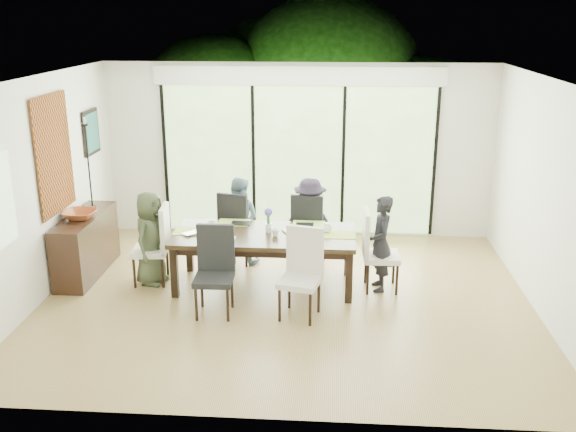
# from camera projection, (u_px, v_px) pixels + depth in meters

# --- Properties ---
(floor) EXTENTS (6.00, 5.00, 0.01)m
(floor) POSITION_uv_depth(u_px,v_px,m) (287.00, 299.00, 8.01)
(floor) COLOR brown
(floor) RESTS_ON ground
(ceiling) EXTENTS (6.00, 5.00, 0.01)m
(ceiling) POSITION_uv_depth(u_px,v_px,m) (286.00, 78.00, 7.18)
(ceiling) COLOR white
(ceiling) RESTS_ON wall_back
(wall_back) EXTENTS (6.00, 0.02, 2.70)m
(wall_back) POSITION_uv_depth(u_px,v_px,m) (298.00, 151.00, 9.98)
(wall_back) COLOR silver
(wall_back) RESTS_ON floor
(wall_front) EXTENTS (6.00, 0.02, 2.70)m
(wall_front) POSITION_uv_depth(u_px,v_px,m) (264.00, 278.00, 5.21)
(wall_front) COLOR silver
(wall_front) RESTS_ON floor
(wall_left) EXTENTS (0.02, 5.00, 2.70)m
(wall_left) POSITION_uv_depth(u_px,v_px,m) (40.00, 189.00, 7.80)
(wall_left) COLOR silver
(wall_left) RESTS_ON floor
(wall_right) EXTENTS (0.02, 5.00, 2.70)m
(wall_right) POSITION_uv_depth(u_px,v_px,m) (547.00, 199.00, 7.39)
(wall_right) COLOR silver
(wall_right) RESTS_ON floor
(glass_doors) EXTENTS (4.20, 0.02, 2.30)m
(glass_doors) POSITION_uv_depth(u_px,v_px,m) (298.00, 161.00, 9.99)
(glass_doors) COLOR #598C3F
(glass_doors) RESTS_ON wall_back
(blinds_header) EXTENTS (4.40, 0.06, 0.28)m
(blinds_header) POSITION_uv_depth(u_px,v_px,m) (299.00, 76.00, 9.58)
(blinds_header) COLOR white
(blinds_header) RESTS_ON wall_back
(mullion_a) EXTENTS (0.05, 0.04, 2.30)m
(mullion_a) POSITION_uv_depth(u_px,v_px,m) (166.00, 159.00, 10.12)
(mullion_a) COLOR black
(mullion_a) RESTS_ON wall_back
(mullion_b) EXTENTS (0.05, 0.04, 2.30)m
(mullion_b) POSITION_uv_depth(u_px,v_px,m) (254.00, 160.00, 10.03)
(mullion_b) COLOR black
(mullion_b) RESTS_ON wall_back
(mullion_c) EXTENTS (0.05, 0.04, 2.30)m
(mullion_c) POSITION_uv_depth(u_px,v_px,m) (343.00, 162.00, 9.93)
(mullion_c) COLOR black
(mullion_c) RESTS_ON wall_back
(mullion_d) EXTENTS (0.05, 0.04, 2.30)m
(mullion_d) POSITION_uv_depth(u_px,v_px,m) (435.00, 163.00, 9.83)
(mullion_d) COLOR black
(mullion_d) RESTS_ON wall_back
(deck) EXTENTS (6.00, 1.80, 0.10)m
(deck) POSITION_uv_depth(u_px,v_px,m) (301.00, 219.00, 11.25)
(deck) COLOR #503922
(deck) RESTS_ON ground
(rail_top) EXTENTS (6.00, 0.08, 0.06)m
(rail_top) POSITION_uv_depth(u_px,v_px,m) (303.00, 175.00, 11.83)
(rail_top) COLOR brown
(rail_top) RESTS_ON deck
(foliage_left) EXTENTS (3.20, 3.20, 3.20)m
(foliage_left) POSITION_uv_depth(u_px,v_px,m) (215.00, 117.00, 12.63)
(foliage_left) COLOR #14380F
(foliage_left) RESTS_ON ground
(foliage_mid) EXTENTS (4.00, 4.00, 4.00)m
(foliage_mid) POSITION_uv_depth(u_px,v_px,m) (327.00, 96.00, 12.94)
(foliage_mid) COLOR #14380F
(foliage_mid) RESTS_ON ground
(foliage_right) EXTENTS (2.80, 2.80, 2.80)m
(foliage_right) POSITION_uv_depth(u_px,v_px,m) (421.00, 130.00, 12.22)
(foliage_right) COLOR #14380F
(foliage_right) RESTS_ON ground
(foliage_far) EXTENTS (3.60, 3.60, 3.60)m
(foliage_far) POSITION_uv_depth(u_px,v_px,m) (281.00, 100.00, 13.73)
(foliage_far) COLOR #14380F
(foliage_far) RESTS_ON ground
(table_top) EXTENTS (2.31, 1.06, 0.06)m
(table_top) POSITION_uv_depth(u_px,v_px,m) (264.00, 235.00, 8.17)
(table_top) COLOR black
(table_top) RESTS_ON floor
(table_apron) EXTENTS (2.11, 0.86, 0.10)m
(table_apron) POSITION_uv_depth(u_px,v_px,m) (264.00, 242.00, 8.20)
(table_apron) COLOR black
(table_apron) RESTS_ON floor
(table_leg_fl) EXTENTS (0.09, 0.09, 0.66)m
(table_leg_fl) POSITION_uv_depth(u_px,v_px,m) (174.00, 272.00, 7.95)
(table_leg_fl) COLOR black
(table_leg_fl) RESTS_ON floor
(table_leg_fr) EXTENTS (0.09, 0.09, 0.66)m
(table_leg_fr) POSITION_uv_depth(u_px,v_px,m) (349.00, 277.00, 7.80)
(table_leg_fr) COLOR black
(table_leg_fr) RESTS_ON floor
(table_leg_bl) EXTENTS (0.09, 0.09, 0.66)m
(table_leg_bl) POSITION_uv_depth(u_px,v_px,m) (189.00, 248.00, 8.77)
(table_leg_bl) COLOR black
(table_leg_bl) RESTS_ON floor
(table_leg_br) EXTENTS (0.09, 0.09, 0.66)m
(table_leg_br) POSITION_uv_depth(u_px,v_px,m) (348.00, 252.00, 8.62)
(table_leg_br) COLOR black
(table_leg_br) RESTS_ON floor
(chair_left_end) EXTENTS (0.48, 0.48, 1.06)m
(chair_left_end) POSITION_uv_depth(u_px,v_px,m) (150.00, 245.00, 8.33)
(chair_left_end) COLOR white
(chair_left_end) RESTS_ON floor
(chair_right_end) EXTENTS (0.45, 0.45, 1.06)m
(chair_right_end) POSITION_uv_depth(u_px,v_px,m) (382.00, 250.00, 8.12)
(chair_right_end) COLOR silver
(chair_right_end) RESTS_ON floor
(chair_far_left) EXTENTS (0.55, 0.55, 1.06)m
(chair_far_left) POSITION_uv_depth(u_px,v_px,m) (239.00, 226.00, 9.06)
(chair_far_left) COLOR black
(chair_far_left) RESTS_ON floor
(chair_far_right) EXTENTS (0.51, 0.51, 1.06)m
(chair_far_right) POSITION_uv_depth(u_px,v_px,m) (310.00, 227.00, 8.99)
(chair_far_right) COLOR black
(chair_far_right) RESTS_ON floor
(chair_near_left) EXTENTS (0.45, 0.45, 1.06)m
(chair_near_left) POSITION_uv_depth(u_px,v_px,m) (214.00, 272.00, 7.43)
(chair_near_left) COLOR black
(chair_near_left) RESTS_ON floor
(chair_near_right) EXTENTS (0.54, 0.54, 1.06)m
(chair_near_right) POSITION_uv_depth(u_px,v_px,m) (300.00, 275.00, 7.36)
(chair_near_right) COLOR silver
(chair_near_right) RESTS_ON floor
(person_left_end) EXTENTS (0.50, 0.65, 1.24)m
(person_left_end) POSITION_uv_depth(u_px,v_px,m) (151.00, 238.00, 8.30)
(person_left_end) COLOR #3B442D
(person_left_end) RESTS_ON floor
(person_right_end) EXTENTS (0.42, 0.61, 1.24)m
(person_right_end) POSITION_uv_depth(u_px,v_px,m) (381.00, 244.00, 8.10)
(person_right_end) COLOR black
(person_right_end) RESTS_ON floor
(person_far_left) EXTENTS (0.64, 0.48, 1.24)m
(person_far_left) POSITION_uv_depth(u_px,v_px,m) (239.00, 220.00, 9.02)
(person_far_left) COLOR gray
(person_far_left) RESTS_ON floor
(person_far_right) EXTENTS (0.63, 0.46, 1.24)m
(person_far_right) POSITION_uv_depth(u_px,v_px,m) (310.00, 222.00, 8.95)
(person_far_right) COLOR #221D2B
(person_far_right) RESTS_ON floor
(placemat_left) EXTENTS (0.42, 0.31, 0.01)m
(placemat_left) POSITION_uv_depth(u_px,v_px,m) (191.00, 231.00, 8.23)
(placemat_left) COLOR #8FAA3D
(placemat_left) RESTS_ON table_top
(placemat_right) EXTENTS (0.42, 0.31, 0.01)m
(placemat_right) POSITION_uv_depth(u_px,v_px,m) (339.00, 235.00, 8.10)
(placemat_right) COLOR #90A83C
(placemat_right) RESTS_ON table_top
(placemat_far_l) EXTENTS (0.42, 0.31, 0.01)m
(placemat_far_l) POSITION_uv_depth(u_px,v_px,m) (234.00, 222.00, 8.58)
(placemat_far_l) COLOR #9AC145
(placemat_far_l) RESTS_ON table_top
(placemat_far_r) EXTENTS (0.42, 0.31, 0.01)m
(placemat_far_r) POSITION_uv_depth(u_px,v_px,m) (309.00, 224.00, 8.51)
(placemat_far_r) COLOR #87C747
(placemat_far_r) RESTS_ON table_top
(placemat_paper) EXTENTS (0.42, 0.31, 0.01)m
(placemat_paper) POSITION_uv_depth(u_px,v_px,m) (217.00, 240.00, 7.92)
(placemat_paper) COLOR white
(placemat_paper) RESTS_ON table_top
(tablet_far_l) EXTENTS (0.25, 0.17, 0.01)m
(tablet_far_l) POSITION_uv_depth(u_px,v_px,m) (241.00, 223.00, 8.52)
(tablet_far_l) COLOR black
(tablet_far_l) RESTS_ON table_top
(tablet_far_r) EXTENTS (0.23, 0.16, 0.01)m
(tablet_far_r) POSITION_uv_depth(u_px,v_px,m) (305.00, 225.00, 8.46)
(tablet_far_r) COLOR black
(tablet_far_r) RESTS_ON table_top
(papers) EXTENTS (0.29, 0.21, 0.00)m
(papers) POSITION_uv_depth(u_px,v_px,m) (319.00, 236.00, 8.07)
(papers) COLOR white
(papers) RESTS_ON table_top
(platter_base) EXTENTS (0.25, 0.25, 0.02)m
(platter_base) POSITION_uv_depth(u_px,v_px,m) (217.00, 239.00, 7.91)
(platter_base) COLOR white
(platter_base) RESTS_ON table_top
(platter_snacks) EXTENTS (0.19, 0.19, 0.01)m
(platter_snacks) POSITION_uv_depth(u_px,v_px,m) (217.00, 238.00, 7.91)
(platter_snacks) COLOR orange
(platter_snacks) RESTS_ON table_top
(vase) EXTENTS (0.08, 0.08, 0.12)m
(vase) POSITION_uv_depth(u_px,v_px,m) (268.00, 228.00, 8.19)
(vase) COLOR silver
(vase) RESTS_ON table_top
(hyacinth_stems) EXTENTS (0.04, 0.04, 0.15)m
(hyacinth_stems) POSITION_uv_depth(u_px,v_px,m) (268.00, 219.00, 8.16)
(hyacinth_stems) COLOR #337226
(hyacinth_stems) RESTS_ON table_top
(hyacinth_blooms) EXTENTS (0.11, 0.11, 0.11)m
(hyacinth_blooms) POSITION_uv_depth(u_px,v_px,m) (268.00, 212.00, 8.13)
(hyacinth_blooms) COLOR #5C4FC6
(hyacinth_blooms) RESTS_ON table_top
(laptop) EXTENTS (0.37, 0.37, 0.02)m
(laptop) POSITION_uv_depth(u_px,v_px,m) (197.00, 233.00, 8.12)
(laptop) COLOR silver
(laptop) RESTS_ON table_top
(cup_a) EXTENTS (0.15, 0.15, 0.09)m
(cup_a) POSITION_uv_depth(u_px,v_px,m) (212.00, 225.00, 8.34)
(cup_a) COLOR white
(cup_a) RESTS_ON table_top
(cup_b) EXTENTS (0.14, 0.14, 0.09)m
(cup_b) POSITION_uv_depth(u_px,v_px,m) (275.00, 233.00, 8.05)
(cup_b) COLOR white
(cup_b) RESTS_ON table_top
(cup_c) EXTENTS (0.14, 0.14, 0.09)m
(cup_c) POSITION_uv_depth(u_px,v_px,m) (327.00, 229.00, 8.19)
(cup_c) COLOR white
(cup_c) RESTS_ON table_top
(book) EXTENTS (0.24, 0.26, 0.02)m
(book) POSITION_uv_depth(u_px,v_px,m) (284.00, 232.00, 8.19)
(book) COLOR white
(book) RESTS_ON table_top
(sideboard) EXTENTS (0.41, 1.46, 0.82)m
(sideboard) POSITION_uv_depth(u_px,v_px,m) (86.00, 245.00, 8.65)
(sideboard) COLOR black
(sideboard) RESTS_ON floor
(bowl) EXTENTS (0.43, 0.43, 0.11)m
(bowl) POSITION_uv_depth(u_px,v_px,m) (80.00, 214.00, 8.41)
(bowl) COLOR #944220
(bowl) RESTS_ON sideboard
(candlestick_base) EXTENTS (0.09, 0.09, 0.04)m
(candlestick_base) POSITION_uv_depth(u_px,v_px,m) (93.00, 207.00, 8.85)
(candlestick_base) COLOR black
(candlestick_base) RESTS_ON sideboard
(candlestick_shaft) EXTENTS (0.02, 0.02, 1.14)m
(candlestick_shaft) POSITION_uv_depth(u_px,v_px,m) (89.00, 166.00, 8.68)
(candlestick_shaft) COLOR black
(candlestick_shaft) RESTS_ON sideboard
(candlestick_pan) EXTENTS (0.09, 0.09, 0.03)m
(candlestick_pan) POSITION_uv_depth(u_px,v_px,m) (85.00, 125.00, 8.50)
(candlestick_pan) COLOR black
(candlestick_pan) RESTS_ON sideboard
(candle) EXTENTS (0.03, 0.03, 0.09)m
(candle) POSITION_uv_depth(u_px,v_px,m) (84.00, 121.00, 8.49)
(candle) COLOR silver
(candle) RESTS_ON sideboard
(tapestry) EXTENTS (0.02, 1.00, 1.50)m
(tapestry) POSITION_uv_depth(u_px,v_px,m) (54.00, 154.00, 8.07)
(tapestry) COLOR #954515
(tapestry) RESTS_ON wall_left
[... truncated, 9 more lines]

